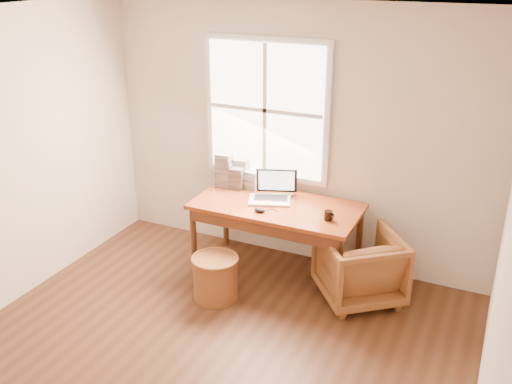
% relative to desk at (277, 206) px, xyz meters
% --- Properties ---
extents(room_shell, '(4.04, 4.54, 2.64)m').
position_rel_desk_xyz_m(room_shell, '(-0.02, -1.64, 0.59)').
color(room_shell, '#4D2C1A').
rests_on(room_shell, ground).
extents(desk, '(1.60, 0.80, 0.04)m').
position_rel_desk_xyz_m(desk, '(0.00, 0.00, 0.00)').
color(desk, brown).
rests_on(desk, room_shell).
extents(armchair, '(0.99, 0.99, 0.65)m').
position_rel_desk_xyz_m(armchair, '(0.87, -0.10, -0.41)').
color(armchair, brown).
rests_on(armchair, room_shell).
extents(wicker_stool, '(0.48, 0.48, 0.41)m').
position_rel_desk_xyz_m(wicker_stool, '(-0.33, -0.65, -0.52)').
color(wicker_stool, brown).
rests_on(wicker_stool, room_shell).
extents(laptop, '(0.50, 0.51, 0.29)m').
position_rel_desk_xyz_m(laptop, '(-0.09, 0.04, 0.16)').
color(laptop, silver).
rests_on(laptop, desk).
extents(mouse, '(0.11, 0.07, 0.04)m').
position_rel_desk_xyz_m(mouse, '(-0.08, -0.23, 0.04)').
color(mouse, black).
rests_on(mouse, desk).
extents(coffee_mug, '(0.10, 0.10, 0.09)m').
position_rel_desk_xyz_m(coffee_mug, '(0.55, -0.12, 0.06)').
color(coffee_mug, black).
rests_on(coffee_mug, desk).
extents(cd_stack_a, '(0.16, 0.14, 0.28)m').
position_rel_desk_xyz_m(cd_stack_a, '(-0.54, 0.32, 0.16)').
color(cd_stack_a, '#AAADB6').
rests_on(cd_stack_a, desk).
extents(cd_stack_b, '(0.15, 0.14, 0.22)m').
position_rel_desk_xyz_m(cd_stack_b, '(-0.53, 0.21, 0.13)').
color(cd_stack_b, '#26272B').
rests_on(cd_stack_b, desk).
extents(cd_stack_c, '(0.17, 0.16, 0.35)m').
position_rel_desk_xyz_m(cd_stack_c, '(-0.68, 0.22, 0.20)').
color(cd_stack_c, '#A3A5B1').
rests_on(cd_stack_c, desk).
extents(cd_stack_d, '(0.17, 0.15, 0.19)m').
position_rel_desk_xyz_m(cd_stack_d, '(-0.39, 0.27, 0.12)').
color(cd_stack_d, '#B7BEC3').
rests_on(cd_stack_d, desk).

